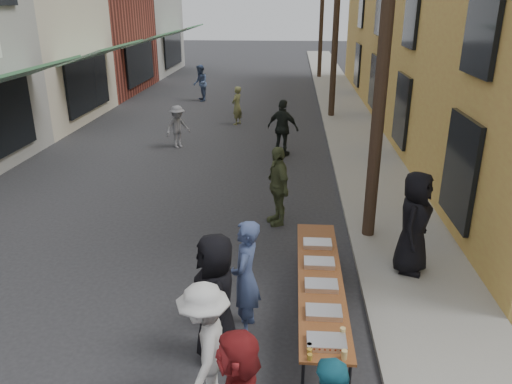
# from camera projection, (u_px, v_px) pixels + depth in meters

# --- Properties ---
(ground) EXTENTS (120.00, 120.00, 0.00)m
(ground) POSITION_uv_depth(u_px,v_px,m) (133.00, 308.00, 8.39)
(ground) COLOR #28282B
(ground) RESTS_ON ground
(sidewalk) EXTENTS (2.20, 60.00, 0.10)m
(sidewalk) POSITION_uv_depth(u_px,v_px,m) (347.00, 117.00, 21.99)
(sidewalk) COLOR gray
(sidewalk) RESTS_ON ground
(storefront_row) EXTENTS (8.00, 37.00, 9.00)m
(storefront_row) POSITION_uv_depth(u_px,v_px,m) (3.00, 18.00, 21.52)
(storefront_row) COLOR maroon
(storefront_row) RESTS_ON ground
(utility_pole_near) EXTENTS (0.26, 0.26, 9.00)m
(utility_pole_near) POSITION_uv_depth(u_px,v_px,m) (387.00, 20.00, 9.27)
(utility_pole_near) COLOR #2D2116
(utility_pole_near) RESTS_ON ground
(utility_pole_mid) EXTENTS (0.26, 0.26, 9.00)m
(utility_pole_mid) POSITION_uv_depth(u_px,v_px,m) (337.00, 9.00, 20.44)
(utility_pole_mid) COLOR #2D2116
(utility_pole_mid) RESTS_ON ground
(utility_pole_far) EXTENTS (0.26, 0.26, 9.00)m
(utility_pole_far) POSITION_uv_depth(u_px,v_px,m) (322.00, 6.00, 31.61)
(utility_pole_far) COLOR #2D2116
(utility_pole_far) RESTS_ON ground
(serving_table) EXTENTS (0.70, 4.00, 0.75)m
(serving_table) POSITION_uv_depth(u_px,v_px,m) (320.00, 280.00, 7.89)
(serving_table) COLOR brown
(serving_table) RESTS_ON ground
(catering_tray_sausage) EXTENTS (0.50, 0.33, 0.08)m
(catering_tray_sausage) POSITION_uv_depth(u_px,v_px,m) (326.00, 342.00, 6.32)
(catering_tray_sausage) COLOR maroon
(catering_tray_sausage) RESTS_ON serving_table
(catering_tray_foil_b) EXTENTS (0.50, 0.33, 0.08)m
(catering_tray_foil_b) POSITION_uv_depth(u_px,v_px,m) (324.00, 312.00, 6.93)
(catering_tray_foil_b) COLOR #B2B2B7
(catering_tray_foil_b) RESTS_ON serving_table
(catering_tray_buns) EXTENTS (0.50, 0.33, 0.08)m
(catering_tray_buns) POSITION_uv_depth(u_px,v_px,m) (321.00, 285.00, 7.58)
(catering_tray_buns) COLOR tan
(catering_tray_buns) RESTS_ON serving_table
(catering_tray_foil_d) EXTENTS (0.50, 0.33, 0.08)m
(catering_tray_foil_d) POSITION_uv_depth(u_px,v_px,m) (319.00, 263.00, 8.23)
(catering_tray_foil_d) COLOR #B2B2B7
(catering_tray_foil_d) RESTS_ON serving_table
(catering_tray_buns_end) EXTENTS (0.50, 0.33, 0.08)m
(catering_tray_buns_end) POSITION_uv_depth(u_px,v_px,m) (317.00, 244.00, 8.88)
(catering_tray_buns_end) COLOR tan
(catering_tray_buns_end) RESTS_ON serving_table
(condiment_jar_a) EXTENTS (0.07, 0.07, 0.08)m
(condiment_jar_a) POSITION_uv_depth(u_px,v_px,m) (310.00, 357.00, 6.06)
(condiment_jar_a) COLOR #A57F26
(condiment_jar_a) RESTS_ON serving_table
(condiment_jar_b) EXTENTS (0.07, 0.07, 0.08)m
(condiment_jar_b) POSITION_uv_depth(u_px,v_px,m) (309.00, 352.00, 6.15)
(condiment_jar_b) COLOR #A57F26
(condiment_jar_b) RESTS_ON serving_table
(condiment_jar_c) EXTENTS (0.07, 0.07, 0.08)m
(condiment_jar_c) POSITION_uv_depth(u_px,v_px,m) (309.00, 346.00, 6.24)
(condiment_jar_c) COLOR #A57F26
(condiment_jar_c) RESTS_ON serving_table
(cup_stack) EXTENTS (0.08, 0.08, 0.12)m
(cup_stack) POSITION_uv_depth(u_px,v_px,m) (344.00, 355.00, 6.07)
(cup_stack) COLOR tan
(cup_stack) RESTS_ON serving_table
(guest_front_a) EXTENTS (0.91, 1.10, 1.94)m
(guest_front_a) POSITION_uv_depth(u_px,v_px,m) (216.00, 299.00, 6.92)
(guest_front_a) COLOR black
(guest_front_a) RESTS_ON ground
(guest_front_b) EXTENTS (0.53, 0.73, 1.86)m
(guest_front_b) POSITION_uv_depth(u_px,v_px,m) (245.00, 278.00, 7.52)
(guest_front_b) COLOR #41507D
(guest_front_b) RESTS_ON ground
(guest_front_d) EXTENTS (0.65, 1.13, 1.75)m
(guest_front_d) POSITION_uv_depth(u_px,v_px,m) (205.00, 348.00, 6.09)
(guest_front_d) COLOR silver
(guest_front_d) RESTS_ON ground
(guest_front_e) EXTENTS (0.82, 1.17, 1.84)m
(guest_front_e) POSITION_uv_depth(u_px,v_px,m) (278.00, 186.00, 11.28)
(guest_front_e) COLOR #4D5631
(guest_front_e) RESTS_ON ground
(server) EXTENTS (0.96, 1.12, 1.95)m
(server) POSITION_uv_depth(u_px,v_px,m) (414.00, 223.00, 9.04)
(server) COLOR black
(server) RESTS_ON sidewalk
(passerby_left) EXTENTS (1.05, 1.07, 1.48)m
(passerby_left) POSITION_uv_depth(u_px,v_px,m) (178.00, 127.00, 17.31)
(passerby_left) COLOR slate
(passerby_left) RESTS_ON ground
(passerby_mid) EXTENTS (1.18, 0.86, 1.86)m
(passerby_mid) POSITION_uv_depth(u_px,v_px,m) (283.00, 128.00, 16.33)
(passerby_mid) COLOR black
(passerby_mid) RESTS_ON ground
(passerby_right) EXTENTS (0.57, 0.68, 1.57)m
(passerby_right) POSITION_uv_depth(u_px,v_px,m) (237.00, 106.00, 20.55)
(passerby_right) COLOR olive
(passerby_right) RESTS_ON ground
(passerby_far) EXTENTS (0.90, 1.04, 1.82)m
(passerby_far) POSITION_uv_depth(u_px,v_px,m) (200.00, 83.00, 25.35)
(passerby_far) COLOR #41557D
(passerby_far) RESTS_ON ground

